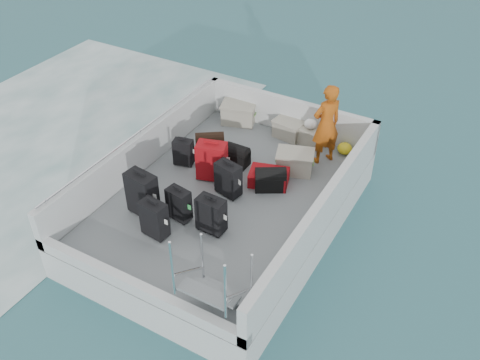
% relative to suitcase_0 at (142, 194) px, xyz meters
% --- Properties ---
extents(ground, '(160.00, 160.00, 0.00)m').
position_rel_suitcase_0_xyz_m(ground, '(0.92, 1.03, -1.00)').
color(ground, '#194C58').
rests_on(ground, ground).
extents(wake_foam, '(10.00, 10.00, 0.00)m').
position_rel_suitcase_0_xyz_m(wake_foam, '(-3.88, 1.03, -1.00)').
color(wake_foam, white).
rests_on(wake_foam, ground).
extents(ferry_hull, '(3.60, 5.00, 0.60)m').
position_rel_suitcase_0_xyz_m(ferry_hull, '(0.92, 1.03, -0.70)').
color(ferry_hull, silver).
rests_on(ferry_hull, ground).
extents(deck, '(3.30, 4.70, 0.02)m').
position_rel_suitcase_0_xyz_m(deck, '(0.92, 1.03, -0.39)').
color(deck, slate).
rests_on(deck, ferry_hull).
extents(deck_fittings, '(3.60, 5.00, 0.90)m').
position_rel_suitcase_0_xyz_m(deck_fittings, '(1.27, 0.71, -0.01)').
color(deck_fittings, silver).
rests_on(deck_fittings, deck).
extents(suitcase_0, '(0.53, 0.35, 0.77)m').
position_rel_suitcase_0_xyz_m(suitcase_0, '(0.00, 0.00, 0.00)').
color(suitcase_0, black).
rests_on(suitcase_0, deck).
extents(suitcase_2, '(0.39, 0.29, 0.51)m').
position_rel_suitcase_0_xyz_m(suitcase_2, '(-0.22, 1.45, -0.13)').
color(suitcase_2, black).
rests_on(suitcase_2, deck).
extents(suitcase_3, '(0.43, 0.28, 0.63)m').
position_rel_suitcase_0_xyz_m(suitcase_3, '(0.48, -0.33, -0.07)').
color(suitcase_3, black).
rests_on(suitcase_3, deck).
extents(suitcase_4, '(0.41, 0.28, 0.56)m').
position_rel_suitcase_0_xyz_m(suitcase_4, '(0.58, 0.18, -0.10)').
color(suitcase_4, black).
rests_on(suitcase_4, deck).
extents(suitcase_5, '(0.58, 0.44, 0.70)m').
position_rel_suitcase_0_xyz_m(suitcase_5, '(0.45, 1.36, -0.03)').
color(suitcase_5, maroon).
rests_on(suitcase_5, deck).
extents(suitcase_6, '(0.45, 0.28, 0.61)m').
position_rel_suitcase_0_xyz_m(suitcase_6, '(1.17, 0.19, -0.08)').
color(suitcase_6, black).
rests_on(suitcase_6, deck).
extents(suitcase_7, '(0.48, 0.34, 0.60)m').
position_rel_suitcase_0_xyz_m(suitcase_7, '(0.93, 1.10, -0.08)').
color(suitcase_7, black).
rests_on(suitcase_7, deck).
extents(suitcase_8, '(0.76, 0.61, 0.26)m').
position_rel_suitcase_0_xyz_m(suitcase_8, '(1.39, 1.70, -0.25)').
color(suitcase_8, maroon).
rests_on(suitcase_8, deck).
extents(duffel_0, '(0.61, 0.55, 0.32)m').
position_rel_suitcase_0_xyz_m(duffel_0, '(-0.02, 2.02, -0.22)').
color(duffel_0, black).
rests_on(duffel_0, deck).
extents(duffel_1, '(0.42, 0.30, 0.32)m').
position_rel_suitcase_0_xyz_m(duffel_1, '(0.63, 1.92, -0.22)').
color(duffel_1, black).
rests_on(duffel_1, deck).
extents(duffel_2, '(0.61, 0.53, 0.32)m').
position_rel_suitcase_0_xyz_m(duffel_2, '(1.48, 1.59, -0.22)').
color(duffel_2, black).
rests_on(duffel_2, deck).
extents(crate_0, '(0.75, 0.62, 0.39)m').
position_rel_suitcase_0_xyz_m(crate_0, '(-0.09, 3.23, -0.19)').
color(crate_0, '#A6A290').
rests_on(crate_0, deck).
extents(crate_1, '(0.59, 0.44, 0.33)m').
position_rel_suitcase_0_xyz_m(crate_1, '(1.04, 3.23, -0.22)').
color(crate_1, '#A6A290').
rests_on(crate_1, deck).
extents(crate_2, '(0.57, 0.44, 0.31)m').
position_rel_suitcase_0_xyz_m(crate_2, '(1.48, 3.23, -0.23)').
color(crate_2, '#A6A290').
rests_on(crate_2, deck).
extents(crate_3, '(0.72, 0.60, 0.37)m').
position_rel_suitcase_0_xyz_m(crate_3, '(1.63, 2.25, -0.20)').
color(crate_3, '#A6A290').
rests_on(crate_3, deck).
extents(yellow_bag, '(0.28, 0.26, 0.22)m').
position_rel_suitcase_0_xyz_m(yellow_bag, '(2.20, 3.23, -0.27)').
color(yellow_bag, gold).
rests_on(yellow_bag, deck).
extents(white_bag, '(0.24, 0.24, 0.18)m').
position_rel_suitcase_0_xyz_m(white_bag, '(1.48, 3.23, 0.02)').
color(white_bag, white).
rests_on(white_bag, crate_2).
extents(passenger, '(0.63, 0.67, 1.54)m').
position_rel_suitcase_0_xyz_m(passenger, '(1.93, 2.83, 0.38)').
color(passenger, orange).
rests_on(passenger, deck).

